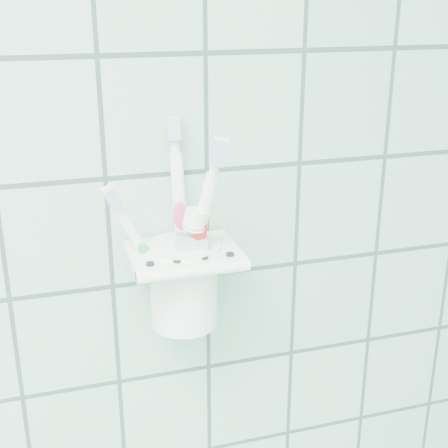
% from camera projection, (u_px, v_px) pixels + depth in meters
% --- Properties ---
extents(holder_bracket, '(0.12, 0.10, 0.04)m').
position_uv_depth(holder_bracket, '(184.00, 256.00, 0.67)').
color(holder_bracket, white).
rests_on(holder_bracket, wall_back).
extents(cup, '(0.08, 0.08, 0.10)m').
position_uv_depth(cup, '(184.00, 281.00, 0.69)').
color(cup, white).
rests_on(cup, holder_bracket).
extents(toothbrush_pink, '(0.07, 0.04, 0.18)m').
position_uv_depth(toothbrush_pink, '(175.00, 236.00, 0.68)').
color(toothbrush_pink, white).
rests_on(toothbrush_pink, cup).
extents(toothbrush_blue, '(0.02, 0.04, 0.22)m').
position_uv_depth(toothbrush_blue, '(185.00, 220.00, 0.67)').
color(toothbrush_blue, white).
rests_on(toothbrush_blue, cup).
extents(toothbrush_orange, '(0.05, 0.06, 0.22)m').
position_uv_depth(toothbrush_orange, '(177.00, 222.00, 0.67)').
color(toothbrush_orange, white).
rests_on(toothbrush_orange, cup).
extents(toothpaste_tube, '(0.05, 0.03, 0.14)m').
position_uv_depth(toothpaste_tube, '(176.00, 257.00, 0.67)').
color(toothpaste_tube, silver).
rests_on(toothpaste_tube, cup).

